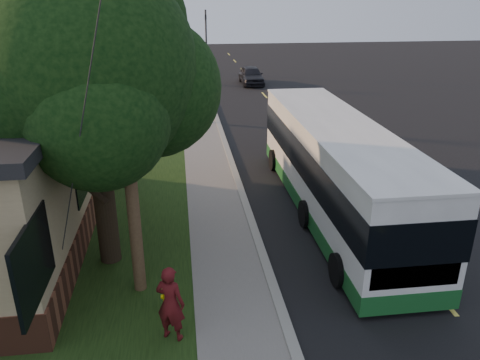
{
  "coord_description": "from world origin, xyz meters",
  "views": [
    {
      "loc": [
        -2.11,
        -9.07,
        6.96
      ],
      "look_at": [
        -0.36,
        4.32,
        1.5
      ],
      "focal_mm": 35.0,
      "sensor_mm": 36.0,
      "label": 1
    }
  ],
  "objects_px": {
    "dumpster": "(8,157)",
    "distant_car": "(251,75)",
    "leafy_tree": "(91,72)",
    "transit_bus": "(335,166)",
    "utility_pole": "(123,109)",
    "bare_tree_near": "(154,83)",
    "bare_tree_far": "(166,58)",
    "traffic_signal": "(206,38)",
    "skateboarder": "(170,303)",
    "fire_hydrant": "(168,298)"
  },
  "relations": [
    {
      "from": "leafy_tree",
      "to": "skateboarder",
      "type": "height_order",
      "value": "leafy_tree"
    },
    {
      "from": "fire_hydrant",
      "to": "traffic_signal",
      "type": "height_order",
      "value": "traffic_signal"
    },
    {
      "from": "fire_hydrant",
      "to": "utility_pole",
      "type": "xyz_separation_m",
      "value": [
        -0.71,
        0.99,
        4.2
      ]
    },
    {
      "from": "utility_pole",
      "to": "bare_tree_far",
      "type": "height_order",
      "value": "utility_pole"
    },
    {
      "from": "leafy_tree",
      "to": "distant_car",
      "type": "distance_m",
      "value": 27.32
    },
    {
      "from": "bare_tree_far",
      "to": "distant_car",
      "type": "height_order",
      "value": "bare_tree_far"
    },
    {
      "from": "dumpster",
      "to": "distant_car",
      "type": "relative_size",
      "value": 0.38
    },
    {
      "from": "leafy_tree",
      "to": "utility_pole",
      "type": "bearing_deg",
      "value": -62.4
    },
    {
      "from": "utility_pole",
      "to": "bare_tree_near",
      "type": "xyz_separation_m",
      "value": [
        -0.19,
        17.01,
        -2.48
      ]
    },
    {
      "from": "bare_tree_near",
      "to": "skateboarder",
      "type": "height_order",
      "value": "bare_tree_near"
    },
    {
      "from": "skateboarder",
      "to": "distant_car",
      "type": "relative_size",
      "value": 0.42
    },
    {
      "from": "bare_tree_near",
      "to": "transit_bus",
      "type": "xyz_separation_m",
      "value": [
        6.35,
        -13.24,
        -0.5
      ]
    },
    {
      "from": "bare_tree_near",
      "to": "dumpster",
      "type": "height_order",
      "value": "bare_tree_near"
    },
    {
      "from": "utility_pole",
      "to": "distant_car",
      "type": "height_order",
      "value": "utility_pole"
    },
    {
      "from": "bare_tree_near",
      "to": "distant_car",
      "type": "relative_size",
      "value": 1.04
    },
    {
      "from": "utility_pole",
      "to": "skateboarder",
      "type": "xyz_separation_m",
      "value": [
        0.81,
        -1.9,
        -3.69
      ]
    },
    {
      "from": "leafy_tree",
      "to": "dumpster",
      "type": "height_order",
      "value": "leafy_tree"
    },
    {
      "from": "fire_hydrant",
      "to": "bare_tree_near",
      "type": "distance_m",
      "value": 18.1
    },
    {
      "from": "traffic_signal",
      "to": "dumpster",
      "type": "distance_m",
      "value": 26.03
    },
    {
      "from": "dumpster",
      "to": "distant_car",
      "type": "xyz_separation_m",
      "value": [
        12.86,
        18.47,
        0.01
      ]
    },
    {
      "from": "fire_hydrant",
      "to": "traffic_signal",
      "type": "xyz_separation_m",
      "value": [
        3.1,
        34.0,
        2.73
      ]
    },
    {
      "from": "leafy_tree",
      "to": "skateboarder",
      "type": "distance_m",
      "value": 5.77
    },
    {
      "from": "bare_tree_near",
      "to": "dumpster",
      "type": "bearing_deg",
      "value": -125.11
    },
    {
      "from": "utility_pole",
      "to": "leafy_tree",
      "type": "xyz_separation_m",
      "value": [
        -0.87,
        1.66,
        0.54
      ]
    },
    {
      "from": "bare_tree_near",
      "to": "bare_tree_far",
      "type": "relative_size",
      "value": 1.07
    },
    {
      "from": "skateboarder",
      "to": "dumpster",
      "type": "xyz_separation_m",
      "value": [
        -6.66,
        10.86,
        -0.25
      ]
    },
    {
      "from": "bare_tree_near",
      "to": "transit_bus",
      "type": "bearing_deg",
      "value": -64.38
    },
    {
      "from": "fire_hydrant",
      "to": "utility_pole",
      "type": "bearing_deg",
      "value": 125.38
    },
    {
      "from": "leafy_tree",
      "to": "transit_bus",
      "type": "distance_m",
      "value": 8.13
    },
    {
      "from": "traffic_signal",
      "to": "distant_car",
      "type": "relative_size",
      "value": 1.32
    },
    {
      "from": "bare_tree_far",
      "to": "dumpster",
      "type": "distance_m",
      "value": 21.01
    },
    {
      "from": "utility_pole",
      "to": "leafy_tree",
      "type": "height_order",
      "value": "utility_pole"
    },
    {
      "from": "fire_hydrant",
      "to": "distant_car",
      "type": "xyz_separation_m",
      "value": [
        6.3,
        28.42,
        0.28
      ]
    },
    {
      "from": "leafy_tree",
      "to": "bare_tree_far",
      "type": "bearing_deg",
      "value": 87.55
    },
    {
      "from": "utility_pole",
      "to": "skateboarder",
      "type": "distance_m",
      "value": 4.23
    },
    {
      "from": "utility_pole",
      "to": "dumpster",
      "type": "distance_m",
      "value": 11.4
    },
    {
      "from": "bare_tree_far",
      "to": "dumpster",
      "type": "bearing_deg",
      "value": -107.07
    },
    {
      "from": "traffic_signal",
      "to": "skateboarder",
      "type": "bearing_deg",
      "value": -94.91
    },
    {
      "from": "bare_tree_near",
      "to": "traffic_signal",
      "type": "relative_size",
      "value": 0.78
    },
    {
      "from": "fire_hydrant",
      "to": "distant_car",
      "type": "distance_m",
      "value": 29.11
    },
    {
      "from": "traffic_signal",
      "to": "distant_car",
      "type": "distance_m",
      "value": 6.88
    },
    {
      "from": "transit_bus",
      "to": "bare_tree_near",
      "type": "bearing_deg",
      "value": 115.62
    },
    {
      "from": "leafy_tree",
      "to": "skateboarder",
      "type": "relative_size",
      "value": 4.48
    },
    {
      "from": "fire_hydrant",
      "to": "transit_bus",
      "type": "relative_size",
      "value": 0.06
    },
    {
      "from": "dumpster",
      "to": "traffic_signal",
      "type": "bearing_deg",
      "value": 68.12
    },
    {
      "from": "utility_pole",
      "to": "leafy_tree",
      "type": "bearing_deg",
      "value": 117.6
    },
    {
      "from": "skateboarder",
      "to": "traffic_signal",
      "type": "bearing_deg",
      "value": -69.1
    },
    {
      "from": "traffic_signal",
      "to": "transit_bus",
      "type": "relative_size",
      "value": 0.48
    },
    {
      "from": "leafy_tree",
      "to": "bare_tree_near",
      "type": "height_order",
      "value": "leafy_tree"
    },
    {
      "from": "leafy_tree",
      "to": "dumpster",
      "type": "distance_m",
      "value": 9.91
    }
  ]
}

